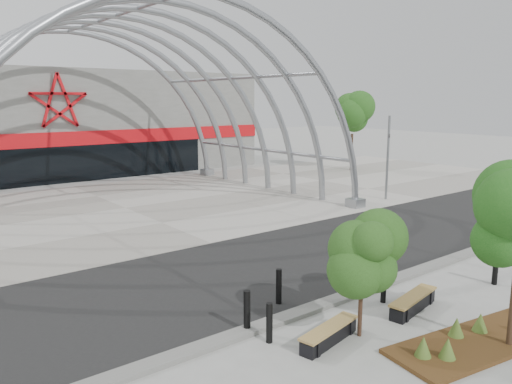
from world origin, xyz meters
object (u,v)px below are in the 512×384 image
bench_0 (329,335)px  bench_1 (413,303)px  bollard_2 (279,287)px  street_tree_0 (363,241)px  signal_pole (388,156)px

bench_0 → bench_1: bearing=-2.4°
bench_1 → bollard_2: (-2.66, 2.66, 0.30)m
street_tree_0 → bollard_2: size_ratio=3.25×
bollard_2 → signal_pole: bearing=27.3°
signal_pole → bench_1: bearing=-139.7°
signal_pole → street_tree_0: bearing=-144.4°
bollard_2 → bench_0: bearing=-102.4°
bench_0 → street_tree_0: bearing=-13.4°
signal_pole → bench_0: 18.64m
signal_pole → bench_1: size_ratio=2.24×
bench_0 → bench_1: size_ratio=0.94×
signal_pole → street_tree_0: (-14.55, -10.41, -0.12)m
bench_0 → bench_1: bench_1 is taller
signal_pole → bench_0: signal_pole is taller
signal_pole → street_tree_0: size_ratio=1.44×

